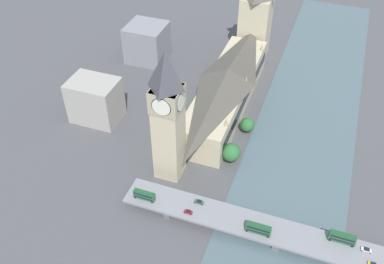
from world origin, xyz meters
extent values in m
plane|color=#4C4C4F|center=(0.00, 0.00, 0.00)|extent=(600.00, 600.00, 0.00)
cube|color=#4C6066|center=(-33.80, 0.00, 0.15)|extent=(55.60, 360.00, 0.30)
cube|color=#C1B28E|center=(15.09, -8.00, 9.43)|extent=(24.19, 104.97, 18.85)
cube|color=black|center=(2.85, -8.00, 10.37)|extent=(0.40, 96.57, 5.66)
pyramid|color=#514C42|center=(15.09, -8.00, 22.67)|extent=(23.70, 102.87, 7.64)
cone|color=tan|center=(4.00, -47.89, 21.35)|extent=(2.20, 2.20, 5.00)
cone|color=tan|center=(4.00, -8.00, 21.35)|extent=(2.20, 2.20, 5.00)
cone|color=tan|center=(4.00, 31.89, 21.35)|extent=(2.20, 2.20, 5.00)
cube|color=#C1B28E|center=(25.93, 54.77, 25.94)|extent=(12.57, 12.57, 51.88)
cube|color=tan|center=(25.93, 54.77, 46.22)|extent=(13.32, 13.32, 11.31)
cylinder|color=black|center=(19.47, 54.77, 46.22)|extent=(0.50, 9.27, 9.27)
cylinder|color=silver|center=(19.34, 54.77, 46.22)|extent=(0.62, 8.58, 8.58)
cylinder|color=black|center=(32.39, 54.77, 46.22)|extent=(0.50, 9.27, 9.27)
cylinder|color=silver|center=(32.52, 54.77, 46.22)|extent=(0.62, 8.58, 8.58)
cylinder|color=black|center=(25.93, 48.31, 46.22)|extent=(9.27, 0.50, 9.27)
cylinder|color=silver|center=(25.93, 48.18, 46.22)|extent=(8.58, 0.62, 8.58)
cylinder|color=black|center=(25.93, 61.23, 46.22)|extent=(9.27, 0.50, 9.27)
cylinder|color=silver|center=(25.93, 61.35, 46.22)|extent=(8.58, 0.62, 8.58)
pyramid|color=#424247|center=(25.93, 54.77, 61.06)|extent=(12.82, 12.82, 18.37)
cube|color=#C1B28E|center=(15.09, -74.37, 21.31)|extent=(19.77, 19.77, 42.63)
cube|color=slate|center=(-33.80, 76.60, 2.02)|extent=(3.00, 12.84, 4.04)
cube|color=slate|center=(16.32, 76.60, 2.02)|extent=(3.00, 12.84, 4.04)
cube|color=gray|center=(-33.80, 76.60, 4.64)|extent=(143.19, 15.10, 1.20)
cube|color=#235B33|center=(-25.20, 80.11, 6.65)|extent=(11.03, 2.53, 1.97)
cube|color=black|center=(-25.20, 80.11, 7.04)|extent=(9.93, 2.59, 0.87)
cube|color=#235B33|center=(-25.20, 80.11, 8.79)|extent=(10.81, 2.53, 2.32)
cube|color=black|center=(-25.20, 80.11, 8.91)|extent=(9.93, 2.59, 1.11)
cube|color=#1E4E2B|center=(-25.20, 80.11, 10.03)|extent=(10.70, 2.40, 0.16)
cylinder|color=black|center=(-20.54, 78.96, 5.77)|extent=(1.06, 0.28, 1.06)
cylinder|color=black|center=(-20.54, 81.27, 5.77)|extent=(1.06, 0.28, 1.06)
cylinder|color=black|center=(-29.76, 78.96, 5.77)|extent=(1.06, 0.28, 1.06)
cylinder|color=black|center=(-29.76, 81.27, 5.77)|extent=(1.06, 0.28, 1.06)
cube|color=#235B33|center=(28.54, 79.64, 6.58)|extent=(10.35, 2.41, 1.89)
cube|color=black|center=(28.54, 79.64, 6.96)|extent=(9.31, 2.47, 0.83)
cube|color=#235B33|center=(28.54, 79.64, 8.64)|extent=(10.14, 2.41, 2.22)
cube|color=black|center=(28.54, 79.64, 8.75)|extent=(9.31, 2.47, 1.07)
cube|color=#1E4E2B|center=(28.54, 79.64, 9.83)|extent=(10.04, 2.29, 0.16)
cylinder|color=black|center=(32.91, 78.55, 5.74)|extent=(1.01, 0.28, 1.01)
cylinder|color=black|center=(32.91, 80.73, 5.74)|extent=(1.01, 0.28, 1.01)
cylinder|color=black|center=(24.28, 78.55, 5.74)|extent=(1.01, 0.28, 1.01)
cylinder|color=black|center=(24.28, 80.73, 5.74)|extent=(1.01, 0.28, 1.01)
cube|color=#235B33|center=(-59.32, 72.70, 6.72)|extent=(11.07, 2.53, 2.04)
cube|color=black|center=(-59.32, 72.70, 7.12)|extent=(9.96, 2.59, 0.90)
cube|color=#235B33|center=(-59.32, 72.70, 8.93)|extent=(10.85, 2.53, 2.39)
cube|color=black|center=(-59.32, 72.70, 9.05)|extent=(9.96, 2.59, 1.15)
cube|color=#1E4E2B|center=(-59.32, 72.70, 10.20)|extent=(10.74, 2.40, 0.16)
cylinder|color=black|center=(-54.71, 71.55, 5.81)|extent=(1.16, 0.28, 1.16)
cylinder|color=black|center=(-54.71, 73.86, 5.81)|extent=(1.16, 0.28, 1.16)
cylinder|color=black|center=(-63.81, 71.55, 5.81)|extent=(1.16, 0.28, 1.16)
cylinder|color=black|center=(-63.81, 73.86, 5.81)|extent=(1.16, 0.28, 1.16)
cube|color=black|center=(-72.48, 79.95, 6.32)|extent=(2.08, 1.54, 0.43)
cylinder|color=black|center=(-70.82, 79.19, 5.57)|extent=(0.66, 0.22, 0.66)
cylinder|color=black|center=(-73.89, 79.19, 5.57)|extent=(0.66, 0.22, 0.66)
cube|color=#2D5638|center=(4.02, 73.32, 5.81)|extent=(4.33, 1.80, 0.63)
cube|color=black|center=(3.89, 73.32, 6.39)|extent=(2.25, 1.62, 0.53)
cylinder|color=black|center=(5.68, 72.51, 5.60)|extent=(0.72, 0.22, 0.72)
cylinder|color=black|center=(5.68, 74.12, 5.60)|extent=(0.72, 0.22, 0.72)
cylinder|color=black|center=(2.35, 72.51, 5.60)|extent=(0.72, 0.22, 0.72)
cylinder|color=black|center=(2.35, 74.12, 5.60)|extent=(0.72, 0.22, 0.72)
cube|color=silver|center=(-69.46, 73.72, 5.80)|extent=(4.12, 1.72, 0.67)
cube|color=black|center=(-69.59, 73.72, 6.38)|extent=(2.14, 1.55, 0.49)
cylinder|color=black|center=(-67.86, 72.95, 5.56)|extent=(0.65, 0.22, 0.65)
cylinder|color=black|center=(-67.86, 74.49, 5.56)|extent=(0.65, 0.22, 0.65)
cylinder|color=black|center=(-71.07, 72.95, 5.56)|extent=(0.65, 0.22, 0.65)
cylinder|color=black|center=(-71.07, 74.49, 5.56)|extent=(0.65, 0.22, 0.65)
cube|color=maroon|center=(6.64, 80.42, 5.78)|extent=(3.84, 1.75, 0.60)
cube|color=black|center=(6.53, 80.42, 6.37)|extent=(2.00, 1.58, 0.59)
cylinder|color=black|center=(8.08, 79.63, 5.58)|extent=(0.68, 0.22, 0.68)
cylinder|color=black|center=(8.08, 81.21, 5.58)|extent=(0.68, 0.22, 0.68)
cylinder|color=black|center=(5.20, 79.63, 5.58)|extent=(0.68, 0.22, 0.68)
cylinder|color=black|center=(5.20, 81.21, 5.58)|extent=(0.68, 0.22, 0.68)
cube|color=#A39E93|center=(82.57, 28.36, 12.60)|extent=(27.31, 20.20, 25.20)
cube|color=gray|center=(82.30, -42.39, 12.72)|extent=(25.72, 24.93, 25.44)
cylinder|color=brown|center=(-1.03, 37.54, 1.35)|extent=(0.70, 0.70, 2.71)
sphere|color=#2D6633|center=(-1.03, 37.54, 6.87)|extent=(9.79, 9.79, 9.79)
cylinder|color=brown|center=(-2.93, 11.51, 1.11)|extent=(0.70, 0.70, 2.22)
sphere|color=#2D6633|center=(-2.93, 11.51, 5.64)|extent=(8.04, 8.04, 8.04)
camera|label=1|loc=(-36.42, 194.07, 158.27)|focal=40.00mm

